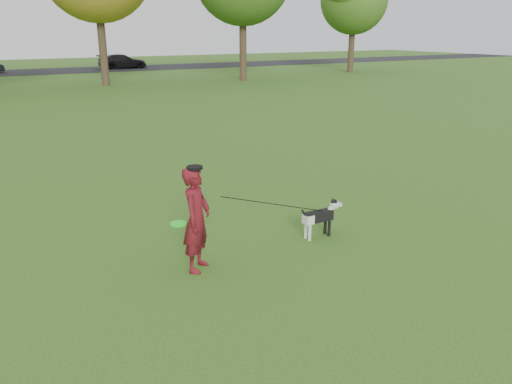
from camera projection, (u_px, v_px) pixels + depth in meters
ground at (251, 262)px, 7.64m from camera, size 120.00×120.00×0.00m
road at (18, 72)px, 40.85m from camera, size 120.00×7.00×0.02m
man at (197, 219)px, 7.19m from camera, size 0.66×0.67×1.57m
dog at (321, 215)px, 8.46m from camera, size 0.85×0.17×0.65m
car_right at (122, 61)px, 44.65m from camera, size 4.30×1.88×1.23m
man_held_items at (277, 204)px, 7.85m from camera, size 2.87×0.35×1.15m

